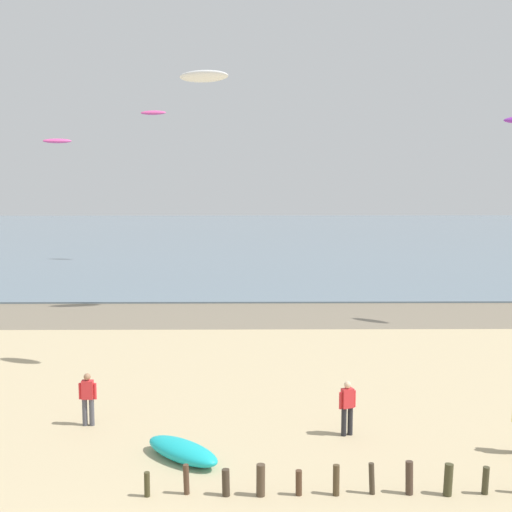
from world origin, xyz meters
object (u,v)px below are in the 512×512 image
Objects in this scene: person_trailing_behind at (347,406)px; grounded_kite at (182,451)px; kite_aloft_2 at (153,113)px; kite_aloft_4 at (57,141)px; person_right_flank at (88,398)px; kite_aloft_1 at (204,76)px.

person_trailing_behind is 0.64× the size of grounded_kite.
person_trailing_behind is at bearing 115.38° from kite_aloft_2.
kite_aloft_2 is 0.91× the size of kite_aloft_4.
person_trailing_behind is at bearing -6.23° from person_right_flank.
kite_aloft_2 is at bearing 94.17° from person_right_flank.
person_right_flank is 0.83× the size of kite_aloft_1.
kite_aloft_4 reaches higher than person_right_flank.
kite_aloft_4 reaches higher than person_trailing_behind.
grounded_kite is at bearing -81.38° from kite_aloft_4.
kite_aloft_4 is at bearing -43.41° from kite_aloft_1.
grounded_kite is 41.91m from kite_aloft_2.
kite_aloft_1 is at bearing -76.57° from kite_aloft_4.
kite_aloft_1 reaches higher than grounded_kite.
person_trailing_behind is at bearing 62.58° from grounded_kite.
kite_aloft_1 is at bearing 131.42° from grounded_kite.
person_right_flank is 12.62m from kite_aloft_1.
kite_aloft_2 reaches higher than person_trailing_behind.
kite_aloft_4 reaches higher than grounded_kite.
kite_aloft_4 is at bearing 151.57° from grounded_kite.
grounded_kite is at bearing 107.96° from kite_aloft_2.
kite_aloft_1 is 31.74m from kite_aloft_2.
person_right_flank is 40.51m from kite_aloft_4.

